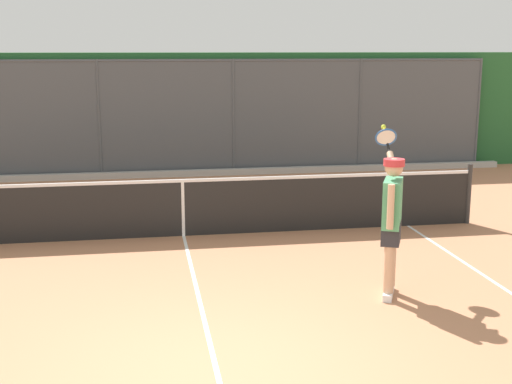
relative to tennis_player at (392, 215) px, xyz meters
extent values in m
plane|color=#B27551|center=(2.38, 1.76, -1.04)|extent=(60.00, 60.00, 0.00)
cube|color=white|center=(2.38, -0.08, -1.04)|extent=(0.05, 6.32, 0.01)
cylinder|color=#474C51|center=(-5.70, -8.85, 0.37)|extent=(0.07, 0.07, 2.82)
cylinder|color=#474C51|center=(-2.47, -8.85, 0.37)|extent=(0.07, 0.07, 2.82)
cylinder|color=#474C51|center=(0.76, -8.85, 0.37)|extent=(0.07, 0.07, 2.82)
cylinder|color=#474C51|center=(3.99, -8.85, 0.37)|extent=(0.07, 0.07, 2.82)
cylinder|color=#474C51|center=(2.38, -8.85, 1.74)|extent=(16.15, 0.05, 0.05)
cube|color=#474C51|center=(2.38, -8.85, 0.37)|extent=(16.15, 0.02, 2.82)
cube|color=#235B2D|center=(2.38, -9.50, 0.44)|extent=(19.15, 0.90, 2.97)
cube|color=#ADADA8|center=(2.38, -8.67, -0.97)|extent=(17.15, 0.18, 0.15)
cylinder|color=#2D2D2D|center=(-2.68, -3.24, -0.51)|extent=(0.09, 0.09, 1.07)
cube|color=black|center=(2.38, -3.24, -0.59)|extent=(10.03, 0.02, 0.91)
cube|color=white|center=(2.38, -3.24, -0.11)|extent=(10.03, 0.04, 0.05)
cube|color=white|center=(2.38, -3.24, -0.59)|extent=(0.05, 0.04, 0.91)
cube|color=silver|center=(0.06, 0.14, -1.00)|extent=(0.21, 0.28, 0.09)
cylinder|color=tan|center=(0.06, 0.14, -0.54)|extent=(0.13, 0.13, 0.81)
cube|color=silver|center=(-0.05, -0.11, -1.00)|extent=(0.21, 0.28, 0.09)
cylinder|color=tan|center=(-0.05, -0.11, -0.54)|extent=(0.13, 0.13, 0.81)
cube|color=#28282D|center=(0.00, 0.02, -0.22)|extent=(0.38, 0.48, 0.26)
cube|color=#4C9E6B|center=(0.00, 0.02, 0.16)|extent=(0.40, 0.54, 0.59)
cylinder|color=tan|center=(0.13, 0.30, 0.18)|extent=(0.08, 0.08, 0.54)
cylinder|color=tan|center=(-0.15, -0.43, 0.57)|extent=(0.14, 0.40, 0.30)
sphere|color=tan|center=(0.00, 0.02, 0.60)|extent=(0.22, 0.22, 0.22)
cylinder|color=red|center=(0.00, 0.02, 0.66)|extent=(0.34, 0.34, 0.08)
cube|color=red|center=(-0.05, -0.09, 0.63)|extent=(0.26, 0.26, 0.02)
cylinder|color=black|center=(-0.18, -0.67, 0.73)|extent=(0.06, 0.17, 0.13)
torus|color=#28569E|center=(-0.21, -0.86, 0.86)|extent=(0.32, 0.22, 0.26)
cylinder|color=silver|center=(-0.21, -0.86, 0.86)|extent=(0.27, 0.17, 0.21)
sphere|color=#CCDB33|center=(-0.23, -1.04, 0.97)|extent=(0.07, 0.07, 0.07)
camera|label=1|loc=(3.02, 7.76, 2.01)|focal=47.75mm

